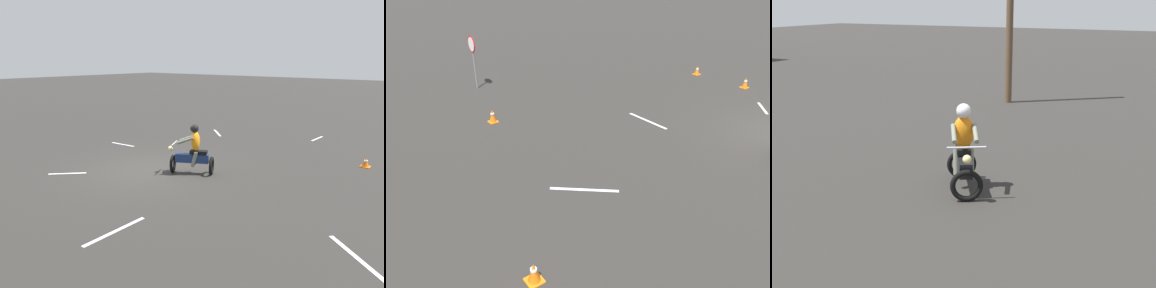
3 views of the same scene
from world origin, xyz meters
The scene contains 1 object.
motorcycle_rider_background centered at (5.34, 12.42, 0.73)m, with size 1.51×1.23×1.66m.
Camera 3 is at (-3.36, 8.08, 3.55)m, focal length 50.00 mm.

